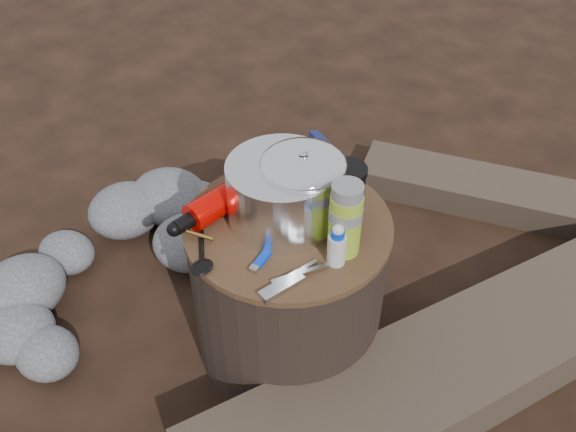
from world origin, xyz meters
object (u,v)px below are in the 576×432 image
Objects in this scene: stump at (288,287)px; fuel_bottle at (227,197)px; thermos at (345,219)px; travel_mug at (346,191)px; camping_pot at (303,187)px; log_main at (504,342)px.

stump is 0.31m from fuel_bottle.
fuel_bottle is 1.59× the size of thermos.
thermos reaches higher than travel_mug.
thermos is (0.30, 0.06, 0.06)m from fuel_bottle.
fuel_bottle is at bearing -153.49° from camping_pot.
fuel_bottle is 0.31m from thermos.
log_main is 0.85m from fuel_bottle.
travel_mug is (-0.07, 0.11, -0.03)m from thermos.
log_main is 9.92× the size of thermos.
log_main is at bearing 32.11° from stump.
stump is at bearing 25.03° from fuel_bottle.
stump is 2.57× the size of camping_pot.
fuel_bottle reaches higher than log_main.
travel_mug reaches higher than stump.
fuel_bottle is (-0.15, -0.05, 0.26)m from stump.
camping_pot reaches higher than fuel_bottle.
camping_pot is at bearing 168.82° from thermos.
thermos is 1.38× the size of travel_mug.
stump is 3.77× the size of travel_mug.
thermos is at bearing -11.18° from camping_pot.
travel_mug is at bearing 53.33° from stump.
thermos reaches higher than fuel_bottle.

